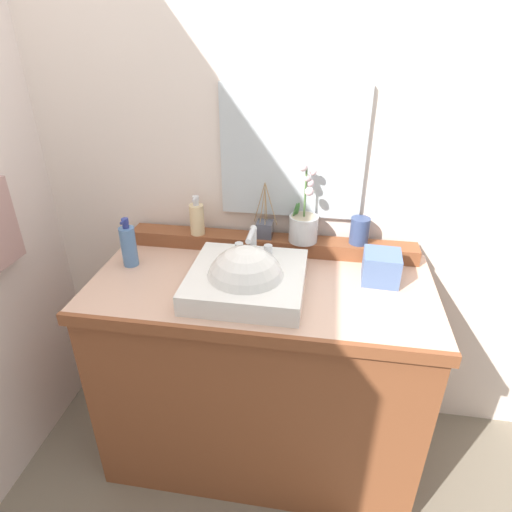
{
  "coord_description": "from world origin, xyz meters",
  "views": [
    {
      "loc": [
        0.2,
        -1.36,
        1.72
      ],
      "look_at": [
        -0.02,
        -0.02,
        0.99
      ],
      "focal_mm": 30.82,
      "sensor_mm": 36.0,
      "label": 1
    }
  ],
  "objects_px": {
    "potted_plant": "(304,223)",
    "reed_diffuser": "(265,229)",
    "sink_basin": "(246,283)",
    "lotion_bottle": "(129,245)",
    "tumbler_cup": "(360,231)",
    "tissue_box": "(381,267)",
    "soap_dispenser": "(197,218)"
  },
  "relations": [
    {
      "from": "tumbler_cup",
      "to": "lotion_bottle",
      "type": "relative_size",
      "value": 0.54
    },
    {
      "from": "potted_plant",
      "to": "lotion_bottle",
      "type": "height_order",
      "value": "potted_plant"
    },
    {
      "from": "sink_basin",
      "to": "tumbler_cup",
      "type": "relative_size",
      "value": 3.79
    },
    {
      "from": "sink_basin",
      "to": "lotion_bottle",
      "type": "xyz_separation_m",
      "value": [
        -0.48,
        0.11,
        0.05
      ]
    },
    {
      "from": "potted_plant",
      "to": "reed_diffuser",
      "type": "height_order",
      "value": "potted_plant"
    },
    {
      "from": "soap_dispenser",
      "to": "reed_diffuser",
      "type": "relative_size",
      "value": 0.71
    },
    {
      "from": "sink_basin",
      "to": "soap_dispenser",
      "type": "relative_size",
      "value": 2.44
    },
    {
      "from": "sink_basin",
      "to": "soap_dispenser",
      "type": "height_order",
      "value": "soap_dispenser"
    },
    {
      "from": "potted_plant",
      "to": "tumbler_cup",
      "type": "xyz_separation_m",
      "value": [
        0.22,
        0.01,
        -0.02
      ]
    },
    {
      "from": "potted_plant",
      "to": "tumbler_cup",
      "type": "relative_size",
      "value": 3.02
    },
    {
      "from": "potted_plant",
      "to": "tissue_box",
      "type": "height_order",
      "value": "potted_plant"
    },
    {
      "from": "reed_diffuser",
      "to": "lotion_bottle",
      "type": "distance_m",
      "value": 0.54
    },
    {
      "from": "tumbler_cup",
      "to": "reed_diffuser",
      "type": "relative_size",
      "value": 0.46
    },
    {
      "from": "sink_basin",
      "to": "tumbler_cup",
      "type": "xyz_separation_m",
      "value": [
        0.39,
        0.33,
        0.08
      ]
    },
    {
      "from": "potted_plant",
      "to": "soap_dispenser",
      "type": "height_order",
      "value": "potted_plant"
    },
    {
      "from": "sink_basin",
      "to": "tumbler_cup",
      "type": "distance_m",
      "value": 0.52
    },
    {
      "from": "soap_dispenser",
      "to": "tissue_box",
      "type": "relative_size",
      "value": 1.26
    },
    {
      "from": "tissue_box",
      "to": "soap_dispenser",
      "type": "bearing_deg",
      "value": 167.88
    },
    {
      "from": "sink_basin",
      "to": "reed_diffuser",
      "type": "bearing_deg",
      "value": 86.97
    },
    {
      "from": "sink_basin",
      "to": "potted_plant",
      "type": "height_order",
      "value": "potted_plant"
    },
    {
      "from": "lotion_bottle",
      "to": "reed_diffuser",
      "type": "bearing_deg",
      "value": 22.84
    },
    {
      "from": "potted_plant",
      "to": "lotion_bottle",
      "type": "distance_m",
      "value": 0.68
    },
    {
      "from": "sink_basin",
      "to": "lotion_bottle",
      "type": "bearing_deg",
      "value": 166.62
    },
    {
      "from": "potted_plant",
      "to": "lotion_bottle",
      "type": "xyz_separation_m",
      "value": [
        -0.65,
        -0.2,
        -0.05
      ]
    },
    {
      "from": "lotion_bottle",
      "to": "tissue_box",
      "type": "distance_m",
      "value": 0.95
    },
    {
      "from": "soap_dispenser",
      "to": "tumbler_cup",
      "type": "distance_m",
      "value": 0.65
    },
    {
      "from": "lotion_bottle",
      "to": "tumbler_cup",
      "type": "bearing_deg",
      "value": 13.68
    },
    {
      "from": "lotion_bottle",
      "to": "tissue_box",
      "type": "height_order",
      "value": "lotion_bottle"
    },
    {
      "from": "sink_basin",
      "to": "soap_dispenser",
      "type": "bearing_deg",
      "value": 130.43
    },
    {
      "from": "sink_basin",
      "to": "tissue_box",
      "type": "relative_size",
      "value": 3.08
    },
    {
      "from": "lotion_bottle",
      "to": "sink_basin",
      "type": "bearing_deg",
      "value": -13.38
    },
    {
      "from": "tumbler_cup",
      "to": "lotion_bottle",
      "type": "xyz_separation_m",
      "value": [
        -0.87,
        -0.21,
        -0.03
      ]
    }
  ]
}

